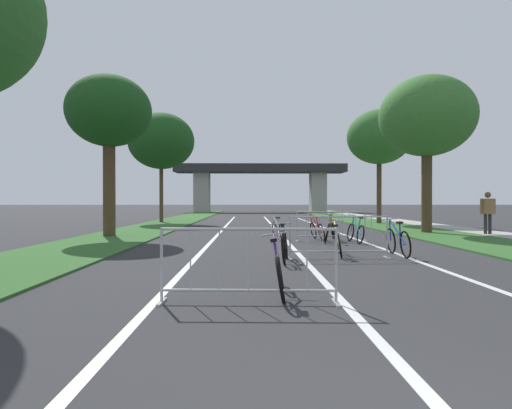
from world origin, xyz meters
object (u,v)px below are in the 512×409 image
at_px(bicycle_red_4, 317,230).
at_px(bicycle_green_6, 332,229).
at_px(crowd_barrier_second, 339,237).
at_px(bicycle_yellow_5, 338,242).
at_px(tree_left_oak_mid, 109,113).
at_px(bicycle_teal_1, 356,232).
at_px(crowd_barrier_nearest, 249,266).
at_px(crowd_barrier_third, 331,226).
at_px(tree_right_cypress_far, 379,137).
at_px(bicycle_silver_8, 278,230).
at_px(pedestrian_strolling, 488,209).
at_px(tree_left_pine_near, 161,141).
at_px(bicycle_purple_0, 279,271).
at_px(bicycle_blue_3, 398,241).
at_px(tree_right_maple_mid, 427,117).
at_px(bicycle_black_7, 284,246).
at_px(bicycle_orange_2, 328,231).

distance_m(bicycle_red_4, bicycle_green_6, 0.59).
xyz_separation_m(crowd_barrier_second, bicycle_yellow_5, (0.09, 0.54, -0.16)).
relative_size(tree_left_oak_mid, bicycle_teal_1, 3.78).
bearing_deg(bicycle_yellow_5, bicycle_green_6, 89.94).
xyz_separation_m(crowd_barrier_nearest, crowd_barrier_third, (2.89, 9.17, 0.00)).
bearing_deg(crowd_barrier_nearest, tree_right_cypress_far, 68.62).
xyz_separation_m(bicycle_silver_8, pedestrian_strolling, (8.62, 1.82, 0.73)).
distance_m(tree_left_oak_mid, bicycle_green_6, 9.72).
xyz_separation_m(tree_left_pine_near, bicycle_purple_0, (6.17, -21.51, -4.92)).
relative_size(crowd_barrier_nearest, crowd_barrier_third, 1.00).
height_order(bicycle_teal_1, bicycle_silver_8, bicycle_teal_1).
xyz_separation_m(crowd_barrier_nearest, bicycle_silver_8, (1.04, 9.52, -0.16)).
height_order(tree_left_oak_mid, tree_right_cypress_far, tree_right_cypress_far).
bearing_deg(crowd_barrier_second, pedestrian_strolling, 42.16).
height_order(crowd_barrier_nearest, bicycle_yellow_5, crowd_barrier_nearest).
bearing_deg(tree_right_cypress_far, bicycle_blue_3, -105.14).
height_order(tree_right_maple_mid, bicycle_red_4, tree_right_maple_mid).
relative_size(bicycle_teal_1, bicycle_red_4, 1.04).
xyz_separation_m(tree_right_maple_mid, bicycle_black_7, (-6.93, -8.65, -4.71)).
bearing_deg(bicycle_orange_2, bicycle_blue_3, -60.44).
distance_m(tree_right_maple_mid, crowd_barrier_nearest, 15.60).
bearing_deg(bicycle_green_6, pedestrian_strolling, 21.07).
distance_m(crowd_barrier_third, bicycle_black_7, 5.47).
xyz_separation_m(bicycle_purple_0, bicycle_green_6, (2.58, 9.20, 0.02)).
relative_size(bicycle_orange_2, bicycle_green_6, 1.00).
xyz_separation_m(crowd_barrier_second, bicycle_black_7, (-1.38, -0.48, -0.15)).
distance_m(tree_left_pine_near, bicycle_blue_3, 20.03).
xyz_separation_m(bicycle_green_6, bicycle_black_7, (-2.21, -5.60, -0.01)).
relative_size(tree_left_oak_mid, crowd_barrier_third, 2.55).
bearing_deg(bicycle_black_7, tree_left_pine_near, -62.49).
relative_size(tree_right_cypress_far, bicycle_yellow_5, 4.20).
bearing_deg(crowd_barrier_second, bicycle_blue_3, 17.55).
relative_size(tree_right_maple_mid, bicycle_black_7, 3.96).
relative_size(bicycle_teal_1, bicycle_yellow_5, 1.01).
bearing_deg(bicycle_purple_0, bicycle_orange_2, 78.21).
height_order(crowd_barrier_third, bicycle_green_6, crowd_barrier_third).
bearing_deg(tree_left_pine_near, bicycle_orange_2, -57.62).
height_order(crowd_barrier_third, bicycle_black_7, crowd_barrier_third).
height_order(bicycle_teal_1, bicycle_orange_2, bicycle_orange_2).
relative_size(tree_right_maple_mid, bicycle_silver_8, 4.23).
height_order(crowd_barrier_third, bicycle_purple_0, crowd_barrier_third).
bearing_deg(bicycle_purple_0, bicycle_black_7, 87.49).
xyz_separation_m(tree_right_cypress_far, bicycle_yellow_5, (-5.66, -15.24, -4.96)).
relative_size(crowd_barrier_second, bicycle_green_6, 1.41).
bearing_deg(bicycle_orange_2, tree_left_pine_near, 134.56).
height_order(tree_left_oak_mid, tree_left_pine_near, tree_left_pine_near).
relative_size(bicycle_teal_1, bicycle_silver_8, 1.03).
height_order(tree_left_pine_near, tree_right_maple_mid, tree_left_pine_near).
relative_size(crowd_barrier_third, bicycle_orange_2, 1.41).
bearing_deg(crowd_barrier_third, bicycle_green_6, 74.06).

